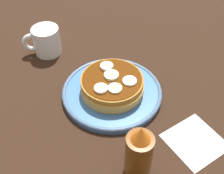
{
  "coord_description": "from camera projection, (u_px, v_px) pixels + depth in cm",
  "views": [
    {
      "loc": [
        9.21,
        48.06,
        51.99
      ],
      "look_at": [
        0.0,
        0.0,
        2.73
      ],
      "focal_mm": 45.89,
      "sensor_mm": 36.0,
      "label": 1
    }
  ],
  "objects": [
    {
      "name": "ground_plane",
      "position": [
        112.0,
        99.0,
        0.72
      ],
      "size": [
        140.0,
        140.0,
        3.0
      ],
      "primitive_type": "cube",
      "color": "black"
    },
    {
      "name": "plate",
      "position": [
        112.0,
        92.0,
        0.71
      ],
      "size": [
        24.65,
        24.65,
        1.8
      ],
      "color": "#3F72B2",
      "rests_on": "ground_plane"
    },
    {
      "name": "pancake_stack",
      "position": [
        111.0,
        85.0,
        0.69
      ],
      "size": [
        15.69,
        15.89,
        4.13
      ],
      "color": "tan",
      "rests_on": "plate"
    },
    {
      "name": "banana_slice_0",
      "position": [
        110.0,
        76.0,
        0.68
      ],
      "size": [
        3.52,
        3.52,
        0.91
      ],
      "color": "#ECF4BA",
      "rests_on": "pancake_stack"
    },
    {
      "name": "banana_slice_1",
      "position": [
        107.0,
        67.0,
        0.7
      ],
      "size": [
        3.23,
        3.23,
        0.99
      ],
      "color": "#EEEBB7",
      "rests_on": "pancake_stack"
    },
    {
      "name": "banana_slice_2",
      "position": [
        130.0,
        81.0,
        0.66
      ],
      "size": [
        3.35,
        3.35,
        0.73
      ],
      "color": "#F6ECC3",
      "rests_on": "pancake_stack"
    },
    {
      "name": "banana_slice_3",
      "position": [
        114.0,
        89.0,
        0.65
      ],
      "size": [
        3.28,
        3.28,
        0.73
      ],
      "color": "#F4E2BB",
      "rests_on": "pancake_stack"
    },
    {
      "name": "banana_slice_4",
      "position": [
        101.0,
        89.0,
        0.65
      ],
      "size": [
        3.2,
        3.2,
        0.87
      ],
      "color": "#FAEAC2",
      "rests_on": "pancake_stack"
    },
    {
      "name": "coffee_mug",
      "position": [
        45.0,
        41.0,
        0.81
      ],
      "size": [
        10.66,
        7.56,
        7.96
      ],
      "color": "white",
      "rests_on": "ground_plane"
    },
    {
      "name": "napkin",
      "position": [
        195.0,
        141.0,
        0.61
      ],
      "size": [
        14.37,
        14.37,
        0.3
      ],
      "primitive_type": "cube",
      "rotation": [
        0.0,
        0.0,
        0.39
      ],
      "color": "white",
      "rests_on": "ground_plane"
    },
    {
      "name": "syrup_bottle",
      "position": [
        139.0,
        153.0,
        0.52
      ],
      "size": [
        5.16,
        5.16,
        13.81
      ],
      "color": "brown",
      "rests_on": "ground_plane"
    }
  ]
}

